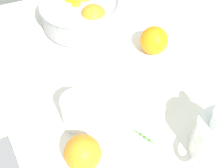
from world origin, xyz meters
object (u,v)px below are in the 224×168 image
fruit_bowl (82,11)px  juice_pitcher (218,139)px  loose_orange_1 (83,153)px  loose_orange_2 (154,40)px  juice_glass (78,113)px

fruit_bowl → juice_pitcher: size_ratio=1.69×
loose_orange_1 → loose_orange_2: 41.03cm
fruit_bowl → loose_orange_2: size_ratio=3.04×
fruit_bowl → loose_orange_1: 49.15cm
fruit_bowl → loose_orange_1: fruit_bowl is taller
loose_orange_2 → juice_pitcher: bearing=-92.7°
loose_orange_1 → loose_orange_2: bearing=42.3°
loose_orange_1 → juice_pitcher: bearing=-15.3°
fruit_bowl → juice_glass: 38.47cm
loose_orange_1 → loose_orange_2: size_ratio=0.98×
juice_pitcher → juice_glass: bearing=145.4°
juice_pitcher → loose_orange_1: 29.76cm
fruit_bowl → juice_glass: (-12.38, -36.41, -1.30)cm
fruit_bowl → juice_pitcher: 56.66cm
juice_glass → loose_orange_2: 33.06cm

